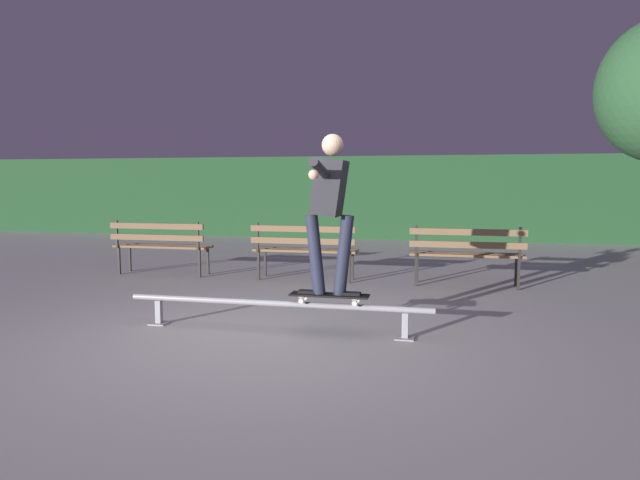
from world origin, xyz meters
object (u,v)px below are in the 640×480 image
object	(u,v)px
skateboard	(329,296)
park_bench_left_center	(304,246)
grind_rail	(276,307)
park_bench_right_center	(467,250)
skateboarder	(330,200)
park_bench_leftmost	(160,242)

from	to	relation	value
skateboard	park_bench_left_center	distance (m)	3.08
grind_rail	park_bench_right_center	xyz separation A→B (m)	(1.94, 2.91, 0.29)
skateboarder	park_bench_leftmost	distance (m)	4.53
skateboarder	park_bench_left_center	world-z (taller)	skateboarder
skateboard	park_bench_left_center	size ratio (longest dim) A/B	0.49
park_bench_leftmost	park_bench_right_center	size ratio (longest dim) A/B	1.00
grind_rail	skateboard	bearing A→B (deg)	0.00
grind_rail	skateboarder	size ratio (longest dim) A/B	2.02
park_bench_leftmost	grind_rail	bearing A→B (deg)	-45.73
skateboard	park_bench_left_center	world-z (taller)	park_bench_left_center
skateboarder	park_bench_right_center	distance (m)	3.32
skateboarder	park_bench_left_center	xyz separation A→B (m)	(-1.00, 2.91, -0.79)
park_bench_left_center	park_bench_right_center	world-z (taller)	same
park_bench_left_center	park_bench_leftmost	bearing A→B (deg)	180.00
park_bench_right_center	skateboarder	bearing A→B (deg)	-115.44
skateboard	park_bench_leftmost	xyz separation A→B (m)	(-3.39, 2.91, 0.15)
skateboarder	park_bench_right_center	world-z (taller)	skateboarder
park_bench_leftmost	park_bench_right_center	xyz separation A→B (m)	(4.77, 0.00, 0.00)
park_bench_left_center	skateboarder	bearing A→B (deg)	-70.98
park_bench_leftmost	park_bench_left_center	size ratio (longest dim) A/B	1.00
grind_rail	skateboarder	bearing A→B (deg)	0.00
grind_rail	skateboarder	xyz separation A→B (m)	(0.55, 0.00, 1.08)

